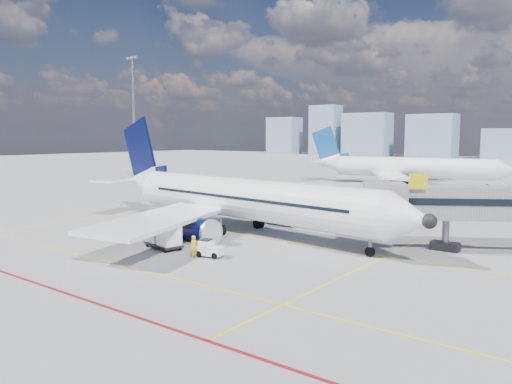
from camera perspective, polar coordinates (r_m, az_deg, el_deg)
ground at (r=41.08m, az=-8.49°, el=-6.58°), size 420.00×420.00×0.00m
apron_markings at (r=38.97m, az=-13.25°, el=-7.38°), size 90.00×35.12×0.01m
floodlight_mast_nw at (r=107.89m, az=-13.79°, el=8.56°), size 3.20×0.61×25.45m
main_aircraft at (r=48.24m, az=-2.43°, el=-0.70°), size 39.59×34.43×11.59m
second_aircraft at (r=99.01m, az=16.49°, el=2.69°), size 38.76×33.71×11.34m
baggage_tug at (r=38.49m, az=-5.42°, el=-6.45°), size 2.08×1.49×1.33m
cargo_dolly at (r=41.72m, az=-10.56°, el=-4.88°), size 3.86×2.28×1.99m
belt_loader at (r=48.87m, az=-13.54°, el=-3.84°), size 6.02×3.66×2.48m
ramp_worker at (r=38.11m, az=-7.07°, el=-6.25°), size 0.55×0.71×1.73m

